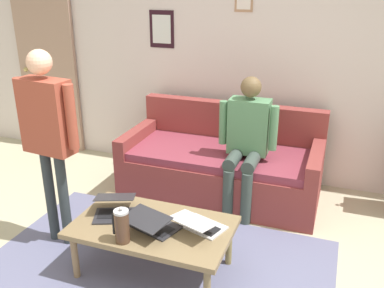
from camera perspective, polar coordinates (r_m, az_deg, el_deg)
area_rug at (r=3.35m, az=-5.83°, el=-17.42°), size 2.65×1.94×0.01m
back_wall at (r=4.60m, az=6.17°, el=11.98°), size 7.04×0.11×2.70m
interior_door at (r=5.66m, az=-18.81°, el=9.39°), size 0.82×0.09×2.05m
couch at (r=4.36m, az=4.10°, el=-2.89°), size 1.95×0.92×0.88m
coffee_table at (r=3.21m, az=-5.29°, el=-11.37°), size 1.17×0.69×0.40m
laptop_left at (r=3.10m, az=1.02°, el=-10.76°), size 0.40×0.41×0.13m
laptop_center at (r=3.11m, az=-5.32°, el=-10.64°), size 0.41×0.41×0.14m
laptop_right at (r=3.33m, az=-10.36°, el=-8.61°), size 0.40×0.40×0.15m
french_press at (r=2.97m, az=-9.42°, el=-10.82°), size 0.12×0.10×0.27m
person_standing at (r=3.45m, az=-18.86°, el=2.38°), size 0.58×0.22×1.62m
person_seated at (r=3.93m, az=7.35°, el=0.88°), size 0.55×0.51×1.28m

